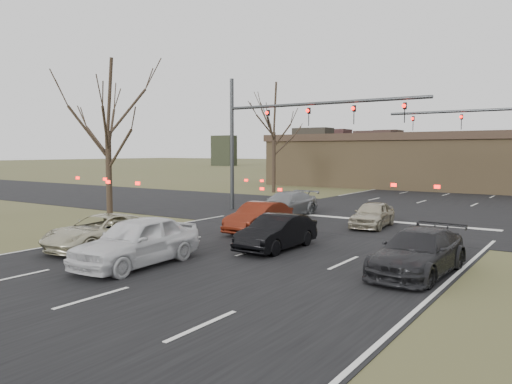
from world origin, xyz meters
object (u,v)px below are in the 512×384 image
Objects in this scene: car_charcoal_sedan at (418,252)px; car_silver_ahead at (372,214)px; car_black_hatch at (277,232)px; car_red_ahead at (259,217)px; car_white_sedan at (137,241)px; mast_arm_near at (277,126)px; building at (489,161)px; car_silver_suv at (102,232)px; car_grey_ahead at (286,204)px.

car_charcoal_sedan is 9.01m from car_silver_ahead.
car_charcoal_sedan reaches higher than car_silver_ahead.
car_red_ahead is at bearing 132.95° from car_black_hatch.
car_white_sedan reaches higher than car_silver_ahead.
building is at bearing 73.87° from mast_arm_near.
car_white_sedan is at bearing -110.57° from car_silver_ahead.
car_red_ahead is (-0.44, 7.57, -0.12)m from car_white_sedan.
mast_arm_near reaches higher than car_white_sedan.
mast_arm_near is 2.64× the size of car_white_sedan.
mast_arm_near is 3.12× the size of car_black_hatch.
car_silver_ahead is at bearing -91.16° from building.
car_black_hatch is (-1.50, -34.26, -2.03)m from building.
car_red_ahead is 1.11× the size of car_silver_ahead.
car_black_hatch reaches higher than car_silver_suv.
building is 9.35× the size of car_charcoal_sedan.
car_silver_ahead is at bearing 45.15° from car_red_ahead.
building reaches higher than car_silver_suv.
building is 27.29m from car_silver_ahead.
mast_arm_near is 2.67× the size of car_charcoal_sedan.
mast_arm_near reaches higher than car_grey_ahead.
car_black_hatch is 0.97× the size of car_red_ahead.
car_grey_ahead is (-2.21, 12.87, -0.10)m from car_white_sedan.
car_white_sedan is 13.06m from car_grey_ahead.
car_silver_suv is at bearing -116.25° from car_red_ahead.
mast_arm_near reaches higher than car_charcoal_sedan.
car_grey_ahead is at bearing 118.48° from car_black_hatch.
car_grey_ahead reaches higher than car_black_hatch.
car_silver_suv is at bearing -147.61° from car_black_hatch.
car_red_ahead is at bearing 158.67° from car_charcoal_sedan.
car_black_hatch is 5.43m from car_charcoal_sedan.
building reaches higher than car_black_hatch.
car_silver_suv is 12.35m from car_silver_ahead.
car_white_sedan is 5.19m from car_black_hatch.
car_charcoal_sedan is (10.84, 2.70, 0.03)m from car_silver_suv.
car_silver_suv is at bearing -92.12° from car_grey_ahead.
building reaches higher than car_charcoal_sedan.
car_charcoal_sedan is 1.13× the size of car_red_ahead.
car_black_hatch is at bearing -58.25° from mast_arm_near.
car_charcoal_sedan reaches higher than car_silver_suv.
mast_arm_near is 3.02× the size of car_red_ahead.
mast_arm_near is at bearing 141.09° from car_charcoal_sedan.
car_silver_ahead is (3.68, 4.14, -0.04)m from car_red_ahead.
car_silver_suv is 0.99× the size of car_white_sedan.
car_silver_suv is 1.17× the size of car_black_hatch.
building is at bearing 81.23° from car_white_sedan.
car_silver_ahead is at bearing -18.30° from mast_arm_near.
car_red_ahead is 5.54m from car_silver_ahead.
car_white_sedan reaches higher than car_charcoal_sedan.
car_black_hatch is (2.29, 4.66, -0.14)m from car_white_sedan.
car_red_ahead reaches higher than car_charcoal_sedan.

